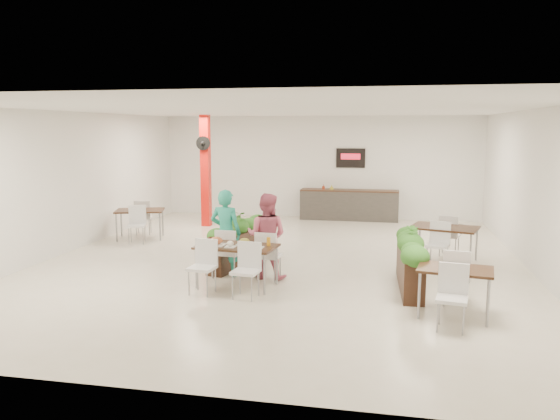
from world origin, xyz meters
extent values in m
plane|color=beige|center=(0.00, 0.00, 0.00)|extent=(12.00, 12.00, 0.00)
cube|color=white|center=(0.00, 6.00, 1.60)|extent=(10.00, 0.10, 3.20)
cube|color=white|center=(0.00, -6.00, 1.60)|extent=(10.00, 0.10, 3.20)
cube|color=white|center=(-5.00, 0.00, 1.60)|extent=(0.10, 12.00, 3.20)
cube|color=white|center=(5.00, 0.00, 1.60)|extent=(0.10, 12.00, 3.20)
cube|color=white|center=(0.00, 0.00, 3.20)|extent=(10.00, 12.00, 0.04)
cube|color=red|center=(-3.00, 3.80, 1.60)|extent=(0.25, 0.25, 3.20)
cylinder|color=black|center=(-3.00, 3.62, 2.40)|extent=(0.40, 0.06, 0.40)
sphere|color=black|center=(-3.00, 3.58, 2.40)|extent=(0.12, 0.12, 0.12)
cube|color=#312E2C|center=(1.00, 5.65, 0.45)|extent=(3.00, 0.60, 0.90)
cube|color=black|center=(1.00, 5.65, 0.92)|extent=(3.00, 0.62, 0.04)
cube|color=black|center=(1.00, 5.96, 1.90)|extent=(0.90, 0.04, 0.60)
cube|color=red|center=(1.00, 5.93, 1.95)|extent=(0.60, 0.02, 0.18)
imported|color=#9A3219|center=(0.20, 5.65, 1.04)|extent=(0.09, 0.09, 0.19)
imported|color=gold|center=(0.45, 5.65, 1.02)|extent=(0.13, 0.13, 0.17)
cube|color=black|center=(-0.45, -1.99, 0.73)|extent=(1.48, 0.95, 0.04)
cylinder|color=gray|center=(-1.12, -2.25, 0.35)|extent=(0.04, 0.04, 0.71)
cylinder|color=gray|center=(0.15, -2.40, 0.35)|extent=(0.04, 0.04, 0.71)
cylinder|color=gray|center=(-1.04, -1.58, 0.35)|extent=(0.04, 0.04, 0.71)
cylinder|color=gray|center=(0.23, -1.72, 0.35)|extent=(0.04, 0.04, 0.71)
cube|color=white|center=(-0.78, -1.35, 0.45)|extent=(0.46, 0.46, 0.05)
cube|color=white|center=(-0.80, -1.53, 0.70)|extent=(0.42, 0.09, 0.45)
cylinder|color=gray|center=(-0.59, -1.20, 0.21)|extent=(0.02, 0.02, 0.43)
cylinder|color=gray|center=(-0.93, -1.16, 0.21)|extent=(0.02, 0.02, 0.43)
cylinder|color=gray|center=(-0.63, -1.53, 0.21)|extent=(0.02, 0.02, 0.43)
cylinder|color=gray|center=(-0.96, -1.50, 0.21)|extent=(0.02, 0.02, 0.43)
cube|color=white|center=(0.02, -1.43, 0.45)|extent=(0.46, 0.46, 0.05)
cube|color=white|center=(0.00, -1.62, 0.70)|extent=(0.42, 0.09, 0.45)
cylinder|color=gray|center=(0.21, -1.28, 0.21)|extent=(0.02, 0.02, 0.43)
cylinder|color=gray|center=(-0.13, -1.25, 0.21)|extent=(0.02, 0.02, 0.43)
cylinder|color=gray|center=(0.17, -1.62, 0.21)|extent=(0.02, 0.02, 0.43)
cylinder|color=gray|center=(-0.17, -1.58, 0.21)|extent=(0.02, 0.02, 0.43)
cube|color=white|center=(-0.91, -2.54, 0.45)|extent=(0.46, 0.46, 0.05)
cube|color=white|center=(-0.89, -2.35, 0.70)|extent=(0.42, 0.09, 0.45)
cylinder|color=gray|center=(-1.10, -2.69, 0.21)|extent=(0.02, 0.02, 0.43)
cylinder|color=gray|center=(-0.76, -2.73, 0.21)|extent=(0.02, 0.02, 0.43)
cylinder|color=gray|center=(-1.06, -2.35, 0.21)|extent=(0.02, 0.02, 0.43)
cylinder|color=gray|center=(-0.72, -2.39, 0.21)|extent=(0.02, 0.02, 0.43)
cube|color=white|center=(-0.11, -2.63, 0.45)|extent=(0.46, 0.46, 0.05)
cube|color=white|center=(-0.09, -2.44, 0.70)|extent=(0.42, 0.09, 0.45)
cylinder|color=gray|center=(-0.30, -2.78, 0.21)|extent=(0.02, 0.02, 0.43)
cylinder|color=gray|center=(0.04, -2.82, 0.21)|extent=(0.02, 0.02, 0.43)
cylinder|color=gray|center=(-0.26, -2.44, 0.21)|extent=(0.02, 0.02, 0.43)
cylinder|color=gray|center=(0.07, -2.48, 0.21)|extent=(0.02, 0.02, 0.43)
cube|color=white|center=(-0.80, -2.05, 0.76)|extent=(0.33, 0.33, 0.01)
ellipsoid|color=brown|center=(-0.80, -2.05, 0.83)|extent=(0.22, 0.22, 0.13)
cube|color=white|center=(-0.33, -1.88, 0.76)|extent=(0.29, 0.29, 0.01)
ellipsoid|color=orange|center=(-0.33, -1.88, 0.82)|extent=(0.18, 0.18, 0.11)
cube|color=white|center=(-0.06, -2.15, 0.76)|extent=(0.29, 0.29, 0.01)
ellipsoid|color=#45170D|center=(-0.06, -2.15, 0.81)|extent=(0.16, 0.16, 0.10)
cube|color=white|center=(-0.51, -2.16, 0.76)|extent=(0.20, 0.20, 0.01)
ellipsoid|color=white|center=(-0.51, -2.16, 0.80)|extent=(0.12, 0.12, 0.07)
cylinder|color=orange|center=(0.12, -1.90, 0.82)|extent=(0.07, 0.07, 0.15)
imported|color=brown|center=(-0.98, -1.83, 0.80)|extent=(0.12, 0.12, 0.10)
imported|color=teal|center=(-0.85, -1.34, 0.84)|extent=(0.65, 0.47, 1.68)
imported|color=#D05C79|center=(-0.05, -1.34, 0.81)|extent=(0.85, 0.70, 1.62)
cube|color=black|center=(-0.83, -0.48, 0.34)|extent=(0.79, 2.09, 0.69)
ellipsoid|color=#225F1B|center=(-1.03, -1.35, 0.81)|extent=(0.40, 0.40, 0.32)
ellipsoid|color=#225F1B|center=(-0.93, -0.92, 0.81)|extent=(0.40, 0.40, 0.32)
ellipsoid|color=#225F1B|center=(-0.83, -0.48, 0.81)|extent=(0.40, 0.40, 0.32)
ellipsoid|color=#225F1B|center=(-0.73, -0.05, 0.81)|extent=(0.40, 0.40, 0.32)
ellipsoid|color=#225F1B|center=(-0.63, 0.38, 0.81)|extent=(0.40, 0.40, 0.32)
imported|color=#225F1B|center=(-0.83, -0.48, 0.91)|extent=(0.40, 0.35, 0.45)
cube|color=black|center=(2.59, -1.52, 0.34)|extent=(0.43, 2.07, 0.69)
ellipsoid|color=#225F1B|center=(2.63, -2.40, 0.81)|extent=(0.40, 0.40, 0.32)
ellipsoid|color=#225F1B|center=(2.61, -1.96, 0.81)|extent=(0.40, 0.40, 0.32)
ellipsoid|color=#225F1B|center=(2.59, -1.52, 0.81)|extent=(0.40, 0.40, 0.32)
ellipsoid|color=#225F1B|center=(2.58, -1.08, 0.81)|extent=(0.40, 0.40, 0.32)
ellipsoid|color=#225F1B|center=(2.56, -0.64, 0.81)|extent=(0.40, 0.40, 0.32)
imported|color=#225F1B|center=(2.59, -1.52, 0.91)|extent=(0.25, 0.25, 0.45)
cube|color=black|center=(-4.06, 1.67, 0.73)|extent=(1.37, 1.12, 0.04)
cylinder|color=gray|center=(-4.47, 1.19, 0.35)|extent=(0.04, 0.04, 0.71)
cylinder|color=gray|center=(-3.45, 1.51, 0.35)|extent=(0.04, 0.04, 0.71)
cylinder|color=gray|center=(-4.67, 1.83, 0.35)|extent=(0.04, 0.04, 0.71)
cylinder|color=gray|center=(-3.65, 2.16, 0.35)|extent=(0.04, 0.04, 0.71)
cube|color=white|center=(-4.24, 2.25, 0.45)|extent=(0.53, 0.53, 0.05)
cube|color=white|center=(-4.19, 2.06, 0.70)|extent=(0.41, 0.16, 0.45)
cylinder|color=gray|center=(-4.13, 2.46, 0.21)|extent=(0.02, 0.02, 0.43)
cylinder|color=gray|center=(-4.46, 2.36, 0.21)|extent=(0.02, 0.02, 0.43)
cylinder|color=gray|center=(-4.03, 2.13, 0.21)|extent=(0.02, 0.02, 0.43)
cylinder|color=gray|center=(-4.35, 2.03, 0.21)|extent=(0.02, 0.02, 0.43)
cube|color=white|center=(-3.88, 1.10, 0.45)|extent=(0.53, 0.53, 0.05)
cube|color=white|center=(-3.94, 1.28, 0.70)|extent=(0.41, 0.16, 0.45)
cylinder|color=gray|center=(-3.99, 0.89, 0.21)|extent=(0.02, 0.02, 0.43)
cylinder|color=gray|center=(-3.67, 0.99, 0.21)|extent=(0.02, 0.02, 0.43)
cylinder|color=gray|center=(-4.10, 1.21, 0.21)|extent=(0.02, 0.02, 0.43)
cylinder|color=gray|center=(-3.77, 1.31, 0.21)|extent=(0.02, 0.02, 0.43)
imported|color=white|center=(-4.06, 1.67, 0.78)|extent=(0.22, 0.22, 0.05)
cube|color=black|center=(3.37, 0.69, 0.73)|extent=(1.55, 1.25, 0.04)
cylinder|color=gray|center=(2.68, 0.50, 0.35)|extent=(0.04, 0.04, 0.71)
cylinder|color=gray|center=(3.85, 0.14, 0.35)|extent=(0.04, 0.04, 0.71)
cylinder|color=gray|center=(2.90, 1.24, 0.35)|extent=(0.04, 0.04, 0.71)
cylinder|color=gray|center=(4.07, 0.89, 0.35)|extent=(0.04, 0.04, 0.71)
cube|color=white|center=(3.55, 1.27, 0.45)|extent=(0.52, 0.52, 0.05)
cube|color=white|center=(3.49, 1.09, 0.70)|extent=(0.41, 0.16, 0.45)
cylinder|color=gray|center=(3.76, 1.38, 0.21)|extent=(0.02, 0.02, 0.43)
cylinder|color=gray|center=(3.44, 1.48, 0.21)|extent=(0.02, 0.02, 0.43)
cylinder|color=gray|center=(3.66, 1.05, 0.21)|extent=(0.02, 0.02, 0.43)
cylinder|color=gray|center=(3.34, 1.15, 0.21)|extent=(0.02, 0.02, 0.43)
cube|color=white|center=(3.20, 0.12, 0.45)|extent=(0.52, 0.52, 0.05)
cube|color=white|center=(3.26, 0.30, 0.70)|extent=(0.41, 0.16, 0.45)
cylinder|color=gray|center=(2.99, 0.01, 0.21)|extent=(0.02, 0.02, 0.43)
cylinder|color=gray|center=(3.31, -0.09, 0.21)|extent=(0.02, 0.02, 0.43)
cylinder|color=gray|center=(3.09, 0.33, 0.21)|extent=(0.02, 0.02, 0.43)
cylinder|color=gray|center=(3.41, 0.23, 0.21)|extent=(0.02, 0.02, 0.43)
imported|color=white|center=(3.37, 0.69, 0.78)|extent=(0.22, 0.22, 0.05)
cube|color=black|center=(3.20, -2.89, 0.73)|extent=(1.18, 0.89, 0.04)
cylinder|color=gray|center=(2.68, -3.10, 0.35)|extent=(0.04, 0.04, 0.71)
cylinder|color=gray|center=(3.62, -3.26, 0.35)|extent=(0.04, 0.04, 0.71)
cylinder|color=gray|center=(2.78, -2.51, 0.35)|extent=(0.04, 0.04, 0.71)
cylinder|color=gray|center=(3.72, -2.67, 0.35)|extent=(0.04, 0.04, 0.71)
cube|color=white|center=(3.30, -2.30, 0.45)|extent=(0.48, 0.48, 0.05)
cube|color=white|center=(3.27, -2.48, 0.70)|extent=(0.42, 0.11, 0.45)
cylinder|color=gray|center=(3.50, -2.16, 0.21)|extent=(0.02, 0.02, 0.43)
cylinder|color=gray|center=(3.16, -2.10, 0.21)|extent=(0.02, 0.02, 0.43)
cylinder|color=gray|center=(3.44, -2.49, 0.21)|extent=(0.02, 0.02, 0.43)
cylinder|color=gray|center=(3.10, -2.44, 0.21)|extent=(0.02, 0.02, 0.43)
cube|color=white|center=(3.10, -3.48, 0.45)|extent=(0.48, 0.48, 0.05)
cube|color=white|center=(3.13, -3.29, 0.70)|extent=(0.42, 0.11, 0.45)
cylinder|color=gray|center=(2.90, -3.62, 0.21)|extent=(0.02, 0.02, 0.43)
cylinder|color=gray|center=(3.24, -3.67, 0.21)|extent=(0.02, 0.02, 0.43)
cylinder|color=gray|center=(2.96, -3.28, 0.21)|extent=(0.02, 0.02, 0.43)
cylinder|color=gray|center=(3.30, -3.34, 0.21)|extent=(0.02, 0.02, 0.43)
camera|label=1|loc=(2.18, -11.17, 2.82)|focal=35.00mm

